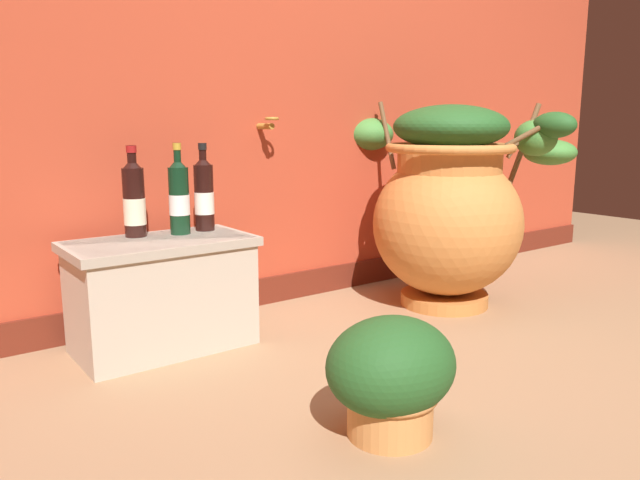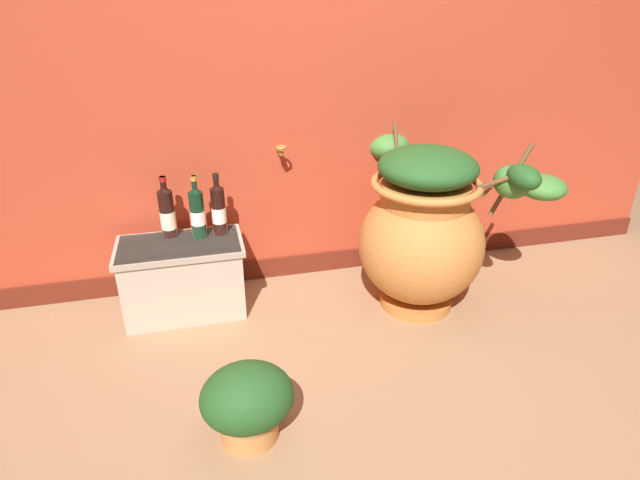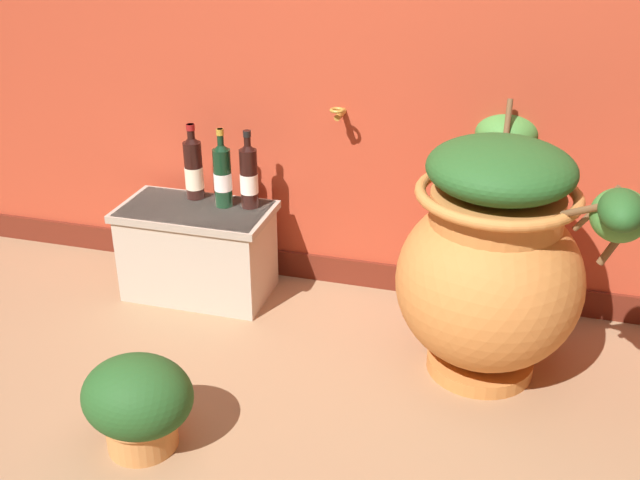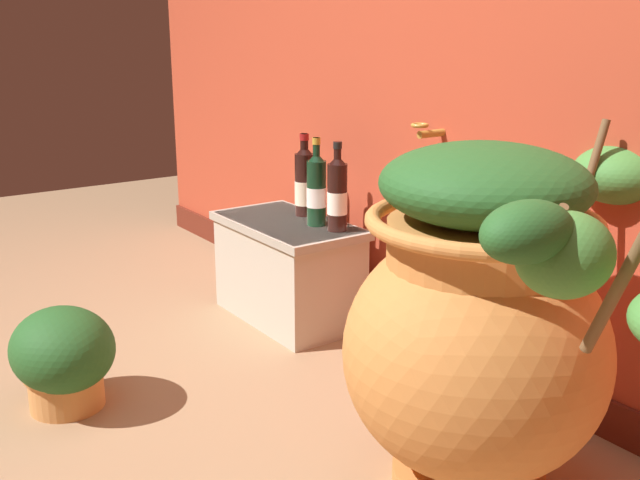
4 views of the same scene
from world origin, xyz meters
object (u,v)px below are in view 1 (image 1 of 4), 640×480
terracotta_urn (449,202)px  wine_bottle_right (204,193)px  wine_bottle_left (179,196)px  potted_shrub (391,375)px  wine_bottle_middle (134,198)px

terracotta_urn → wine_bottle_right: 1.02m
terracotta_urn → wine_bottle_right: size_ratio=3.12×
wine_bottle_left → potted_shrub: size_ratio=0.94×
terracotta_urn → wine_bottle_middle: (-1.22, 0.32, 0.07)m
wine_bottle_middle → wine_bottle_right: wine_bottle_right is taller
wine_bottle_middle → potted_shrub: bearing=-75.9°
terracotta_urn → potted_shrub: (-0.97, -0.69, -0.28)m
terracotta_urn → wine_bottle_middle: bearing=165.1°
wine_bottle_middle → wine_bottle_right: (0.25, -0.03, 0.00)m
terracotta_urn → potted_shrub: 1.22m
wine_bottle_left → potted_shrub: wine_bottle_left is taller
wine_bottle_right → terracotta_urn: bearing=-16.9°
wine_bottle_left → wine_bottle_right: wine_bottle_left is taller
wine_bottle_middle → wine_bottle_right: 0.25m
wine_bottle_left → wine_bottle_middle: bearing=162.7°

